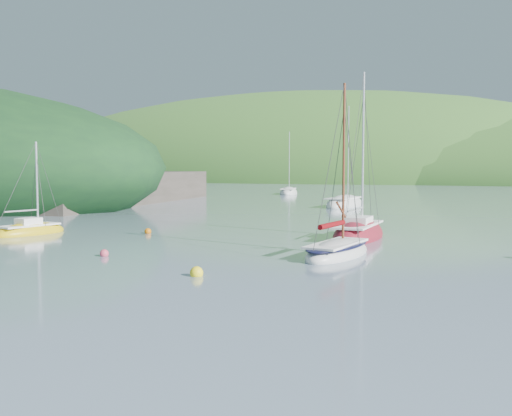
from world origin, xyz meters
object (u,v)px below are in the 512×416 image
at_px(sailboat_yellow, 30,232).
at_px(daysailer_white, 337,252).
at_px(sloop_red, 358,235).
at_px(distant_sloop_c, 289,193).
at_px(distant_sloop_a, 345,205).

bearing_deg(sailboat_yellow, daysailer_white, 7.78).
bearing_deg(sloop_red, daysailer_white, -84.72).
bearing_deg(distant_sloop_c, sloop_red, -80.07).
height_order(sloop_red, distant_sloop_c, sloop_red).
height_order(daysailer_white, sloop_red, sloop_red).
height_order(sloop_red, distant_sloop_a, distant_sloop_a).
xyz_separation_m(sailboat_yellow, distant_sloop_c, (-5.35, 55.04, 0.02)).
bearing_deg(distant_sloop_c, distant_sloop_a, -72.33).
bearing_deg(distant_sloop_a, sailboat_yellow, -105.17).
relative_size(daysailer_white, distant_sloop_a, 0.75).
distance_m(sailboat_yellow, distant_sloop_a, 33.45).
height_order(sailboat_yellow, distant_sloop_a, distant_sloop_a).
bearing_deg(sloop_red, distant_sloop_c, 114.52).
distance_m(sloop_red, sailboat_yellow, 19.67).
bearing_deg(daysailer_white, sailboat_yellow, -175.68).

